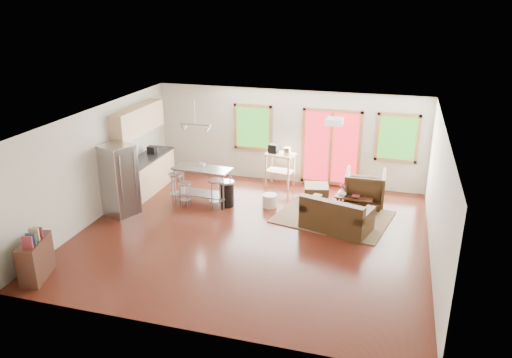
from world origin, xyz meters
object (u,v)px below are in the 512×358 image
(coffee_table, at_px, (355,197))
(island, at_px, (202,179))
(armchair, at_px, (365,186))
(refrigerator, at_px, (119,180))
(kitchen_cart, at_px, (279,158))
(rug, at_px, (333,217))
(ottoman, at_px, (316,193))
(loveseat, at_px, (336,217))

(coffee_table, bearing_deg, island, -170.32)
(armchair, bearing_deg, coffee_table, 59.15)
(refrigerator, bearing_deg, kitchen_cart, 62.11)
(island, xyz_separation_m, kitchen_cart, (1.58, 1.67, 0.17))
(coffee_table, distance_m, island, 3.82)
(coffee_table, bearing_deg, rug, -123.91)
(armchair, bearing_deg, ottoman, 0.81)
(loveseat, xyz_separation_m, kitchen_cart, (-1.87, 2.32, 0.49))
(loveseat, relative_size, refrigerator, 0.97)
(ottoman, bearing_deg, kitchen_cart, 148.12)
(coffee_table, relative_size, refrigerator, 0.55)
(refrigerator, bearing_deg, rug, 33.86)
(rug, bearing_deg, armchair, 57.61)
(ottoman, distance_m, refrigerator, 4.91)
(rug, height_order, island, island)
(rug, bearing_deg, coffee_table, 56.09)
(rug, relative_size, island, 1.70)
(loveseat, relative_size, armchair, 1.69)
(armchair, xyz_separation_m, ottoman, (-1.21, -0.05, -0.29))
(armchair, relative_size, island, 0.66)
(island, bearing_deg, rug, -0.08)
(loveseat, xyz_separation_m, ottoman, (-0.71, 1.60, -0.11))
(loveseat, bearing_deg, armchair, 89.26)
(coffee_table, relative_size, kitchen_cart, 0.81)
(loveseat, height_order, ottoman, loveseat)
(rug, distance_m, armchair, 1.28)
(loveseat, distance_m, ottoman, 1.76)
(loveseat, xyz_separation_m, island, (-3.46, 0.65, 0.32))
(armchair, relative_size, ottoman, 1.63)
(coffee_table, xyz_separation_m, island, (-3.75, -0.64, 0.33))
(loveseat, bearing_deg, ottoman, 130.02)
(armchair, height_order, refrigerator, refrigerator)
(refrigerator, bearing_deg, ottoman, 46.47)
(loveseat, bearing_deg, kitchen_cart, 144.91)
(coffee_table, xyz_separation_m, refrigerator, (-5.38, -1.82, 0.55))
(rug, bearing_deg, island, 179.92)
(refrigerator, height_order, island, refrigerator)
(coffee_table, bearing_deg, refrigerator, -161.27)
(rug, distance_m, loveseat, 0.73)
(ottoman, relative_size, refrigerator, 0.35)
(rug, relative_size, armchair, 2.58)
(loveseat, distance_m, coffee_table, 1.32)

